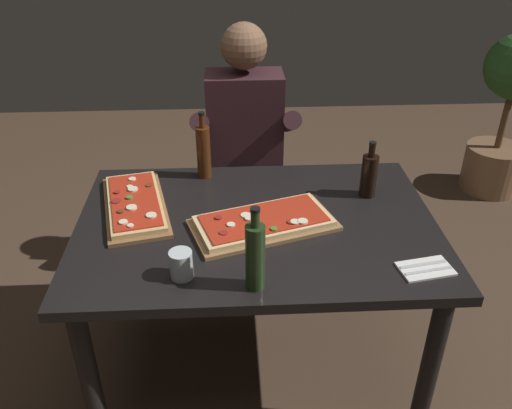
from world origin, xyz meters
The scene contains 12 objects.
ground_plane centered at (0.00, 0.00, 0.00)m, with size 6.40×6.40×0.00m, color #4C3828.
dining_table centered at (0.00, 0.00, 0.64)m, with size 1.40×0.96×0.74m.
pizza_rectangular_front centered at (0.03, -0.04, 0.76)m, with size 0.60×0.42×0.05m.
pizza_rectangular_left centered at (-0.49, 0.13, 0.76)m, with size 0.35×0.56×0.05m.
wine_bottle_dark centered at (-0.21, 0.39, 0.87)m, with size 0.06×0.06×0.31m.
oil_bottle_amber centered at (-0.03, -0.39, 0.87)m, with size 0.06×0.06×0.30m.
vinegar_bottle_green centered at (0.48, 0.19, 0.84)m, with size 0.07×0.07×0.24m.
tumbler_near_camera centered at (-0.27, -0.32, 0.78)m, with size 0.08×0.08×0.10m.
napkin_cutlery_set centered at (0.56, -0.33, 0.74)m, with size 0.20×0.14×0.01m.
diner_chair centered at (-0.02, 0.86, 0.49)m, with size 0.44×0.44×0.87m.
seated_diner centered at (-0.02, 0.74, 0.74)m, with size 0.53×0.41×1.33m.
potted_plant_corner centered at (1.74, 1.50, 0.58)m, with size 0.42×0.42×1.09m.
Camera 1 is at (-0.10, -1.73, 1.86)m, focal length 37.24 mm.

